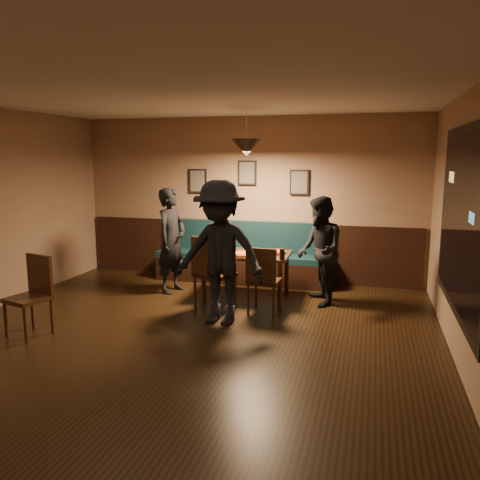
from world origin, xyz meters
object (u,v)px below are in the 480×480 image
Objects in this scene: diner_front at (220,253)px; tabasco_bottle at (276,252)px; chair_near_left at (215,273)px; chair_near_right at (265,279)px; cafe_chair_far at (27,297)px; soda_glass at (282,254)px; diner_left at (172,241)px; dining_table at (246,275)px; diner_right at (320,251)px; booth_bench at (243,253)px.

tabasco_bottle is at bearing 71.24° from diner_front.
chair_near_left is 9.45× the size of tabasco_bottle.
chair_near_right is 0.97× the size of cafe_chair_far.
soda_glass is at bearing 45.28° from chair_near_left.
diner_front is (-0.46, -0.56, 0.45)m from chair_near_right.
diner_front is (1.18, -1.20, 0.10)m from diner_left.
diner_left reaches higher than dining_table.
diner_front is 2.36m from cafe_chair_far.
diner_front is 11.50× the size of soda_glass.
chair_near_right reaches higher than tabasco_bottle.
tabasco_bottle is (0.75, 0.58, 0.23)m from chair_near_left.
soda_glass is (0.19, 0.28, 0.31)m from chair_near_right.
diner_right is at bearing 6.70° from tabasco_bottle.
booth_bench is 18.73× the size of soda_glass.
chair_near_left is 2.40m from cafe_chair_far.
booth_bench is 1.70m from diner_right.
diner_front reaches higher than diner_right.
chair_near_right reaches higher than soda_glass.
cafe_chair_far is at bearing -74.19° from diner_right.
diner_right is 14.19× the size of tabasco_bottle.
diner_right is 0.85× the size of diner_front.
diner_left is at bearing 162.17° from chair_near_right.
diner_right is at bearing -2.96° from dining_table.
soda_glass is at bearing -54.06° from booth_bench.
soda_glass is (1.83, -0.37, -0.05)m from diner_left.
diner_left reaches higher than soda_glass.
diner_front is at bearing -137.82° from cafe_chair_far.
diner_front is at bearing -124.96° from diner_left.
diner_right reaches higher than soda_glass.
diner_front is at bearing -127.69° from soda_glass.
diner_right is (0.67, 0.60, 0.32)m from chair_near_right.
dining_table is at bearing 168.90° from tabasco_bottle.
booth_bench is 3.21× the size of chair_near_right.
diner_left reaches higher than chair_near_right.
tabasco_bottle is (0.77, -1.00, 0.25)m from booth_bench.
dining_table is at bearing -72.04° from booth_bench.
cafe_chair_far is (-2.06, -1.06, -0.44)m from diner_front.
diner_right is at bearing 52.11° from diner_front.
chair_near_right is at bearing -57.50° from dining_table.
diner_left is (-1.22, 0.03, 0.48)m from dining_table.
diner_left is 14.84× the size of tabasco_bottle.
booth_bench is at bearing 127.50° from tabasco_bottle.
soda_glass is at bearing -30.93° from dining_table.
soda_glass is 0.17× the size of cafe_chair_far.
diner_front is at bearing -40.23° from chair_near_left.
cafe_chair_far is at bearing 169.34° from diner_left.
diner_front is (0.26, -2.09, 0.42)m from booth_bench.
diner_left is 0.89× the size of diner_front.
chair_near_right is at bearing -67.47° from diner_right.
diner_left reaches higher than tabasco_bottle.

